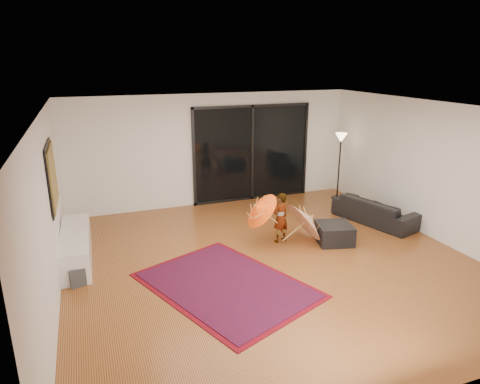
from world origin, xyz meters
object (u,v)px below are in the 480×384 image
media_console (76,247)px  ottoman (334,233)px  child (281,218)px  sofa (375,210)px

media_console → ottoman: 4.84m
ottoman → media_console: bearing=169.6°
ottoman → child: child is taller
media_console → child: size_ratio=1.94×
media_console → child: child is taller
sofa → child: 2.44m
media_console → sofa: size_ratio=1.04×
sofa → media_console: bearing=70.6°
sofa → ottoman: 1.58m
sofa → child: size_ratio=1.86×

